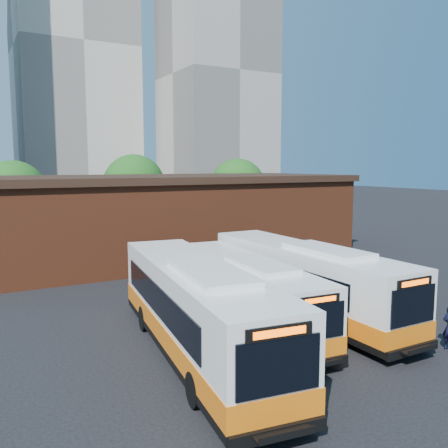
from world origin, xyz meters
TOP-DOWN VIEW (x-y plane):
  - ground at (0.00, 0.00)m, footprint 220.00×220.00m
  - bus_west at (-6.62, 0.79)m, footprint 4.45×13.71m
  - bus_midwest at (-3.22, 2.79)m, footprint 3.38×11.79m
  - bus_mideast at (-0.00, 2.68)m, footprint 2.76×13.03m
  - depot_building at (0.00, 20.00)m, footprint 28.60×12.60m
  - tree_west at (-10.00, 32.00)m, footprint 6.00×6.00m
  - tree_mid at (2.00, 34.00)m, footprint 6.56×6.56m
  - tree_east at (13.00, 31.00)m, footprint 6.24×6.24m
  - tower_center at (7.00, 86.00)m, footprint 22.00×20.00m
  - tower_right at (30.00, 68.00)m, footprint 18.00×18.00m

SIDE VIEW (x-z plane):
  - ground at x=0.00m, z-range 0.00..0.00m
  - bus_midwest at x=-3.22m, z-range -0.15..3.03m
  - bus_mideast at x=0.00m, z-range -0.16..3.38m
  - bus_west at x=-6.62m, z-range -0.17..3.51m
  - depot_building at x=0.00m, z-range 0.06..6.46m
  - tree_west at x=-10.00m, z-range 0.82..8.47m
  - tree_east at x=13.00m, z-range 0.85..8.81m
  - tree_mid at x=2.00m, z-range 0.90..9.26m
  - tower_right at x=30.00m, z-range -0.26..48.94m
  - tower_center at x=7.00m, z-range -0.26..60.94m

